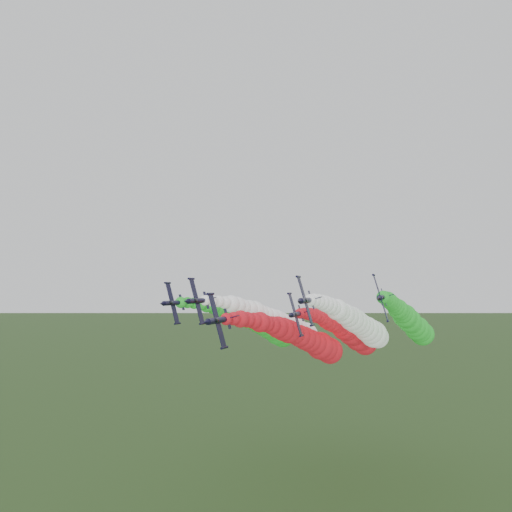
# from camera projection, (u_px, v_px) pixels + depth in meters

# --- Properties ---
(jet_lead) EXTENTS (11.17, 68.43, 19.14)m
(jet_lead) POSITION_uv_depth(u_px,v_px,m) (307.00, 340.00, 117.52)
(jet_lead) COLOR black
(jet_lead) RESTS_ON ground
(jet_inner_left) EXTENTS (11.50, 68.76, 19.48)m
(jet_inner_left) POSITION_uv_depth(u_px,v_px,m) (284.00, 325.00, 133.05)
(jet_inner_left) COLOR black
(jet_inner_left) RESTS_ON ground
(jet_inner_right) EXTENTS (10.87, 68.13, 18.85)m
(jet_inner_right) POSITION_uv_depth(u_px,v_px,m) (360.00, 325.00, 124.88)
(jet_inner_right) COLOR black
(jet_inner_right) RESTS_ON ground
(jet_outer_left) EXTENTS (11.65, 68.91, 19.63)m
(jet_outer_left) POSITION_uv_depth(u_px,v_px,m) (262.00, 326.00, 143.46)
(jet_outer_left) COLOR black
(jet_outer_left) RESTS_ON ground
(jet_outer_right) EXTENTS (11.09, 68.35, 19.07)m
(jet_outer_right) POSITION_uv_depth(u_px,v_px,m) (410.00, 322.00, 129.24)
(jet_outer_right) COLOR black
(jet_outer_right) RESTS_ON ground
(jet_trail) EXTENTS (11.49, 68.75, 19.47)m
(jet_trail) POSITION_uv_depth(u_px,v_px,m) (350.00, 334.00, 139.16)
(jet_trail) COLOR black
(jet_trail) RESTS_ON ground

